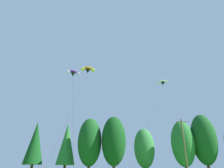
# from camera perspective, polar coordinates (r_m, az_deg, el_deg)

# --- Properties ---
(treeline_tree_d) EXTENTS (4.64, 4.64, 13.84)m
(treeline_tree_d) POSITION_cam_1_polar(r_m,az_deg,el_deg) (55.96, -20.72, -15.09)
(treeline_tree_d) COLOR #472D19
(treeline_tree_d) RESTS_ON ground_plane
(treeline_tree_e) EXTENTS (4.56, 4.56, 13.46)m
(treeline_tree_e) POSITION_cam_1_polar(r_m,az_deg,el_deg) (53.86, -12.59, -15.98)
(treeline_tree_e) COLOR #472D19
(treeline_tree_e) RESTS_ON ground_plane
(treeline_tree_f) EXTENTS (5.66, 5.66, 14.29)m
(treeline_tree_f) POSITION_cam_1_polar(r_m,az_deg,el_deg) (50.99, -6.27, -15.76)
(treeline_tree_f) COLOR #472D19
(treeline_tree_f) RESTS_ON ground_plane
(treeline_tree_g) EXTENTS (5.73, 5.73, 14.56)m
(treeline_tree_g) POSITION_cam_1_polar(r_m,az_deg,el_deg) (50.02, 0.49, -15.57)
(treeline_tree_g) COLOR #472D19
(treeline_tree_g) RESTS_ON ground_plane
(treeline_tree_h) EXTENTS (5.16, 5.16, 12.45)m
(treeline_tree_h) POSITION_cam_1_polar(r_m,az_deg,el_deg) (54.94, 9.03, -17.29)
(treeline_tree_h) COLOR #472D19
(treeline_tree_h) RESTS_ON ground_plane
(treeline_tree_i) EXTENTS (5.51, 5.51, 13.75)m
(treeline_tree_i) POSITION_cam_1_polar(r_m,az_deg,el_deg) (53.92, 19.21, -15.42)
(treeline_tree_i) COLOR #472D19
(treeline_tree_i) RESTS_ON ground_plane
(treeline_tree_j) EXTENTS (5.96, 5.96, 15.39)m
(treeline_tree_j) POSITION_cam_1_polar(r_m,az_deg,el_deg) (55.89, 24.31, -13.88)
(treeline_tree_j) COLOR #472D19
(treeline_tree_j) RESTS_ON ground_plane
(utility_pole) EXTENTS (2.20, 0.26, 12.02)m
(utility_pole) POSITION_cam_1_polar(r_m,az_deg,el_deg) (43.62, 19.72, -16.59)
(utility_pole) COLOR brown
(utility_pole) RESTS_ON ground_plane
(parafoil_kite_high_orange) EXTENTS (4.64, 16.50, 21.86)m
(parafoil_kite_high_orange) POSITION_cam_1_polar(r_m,az_deg,el_deg) (45.18, -6.78, 4.00)
(parafoil_kite_high_orange) COLOR orange
(parafoil_kite_mid_purple) EXTENTS (3.43, 9.14, 15.20)m
(parafoil_kite_mid_purple) POSITION_cam_1_polar(r_m,az_deg,el_deg) (32.05, -10.83, 3.04)
(parafoil_kite_mid_purple) COLOR purple
(parafoil_kite_far_white) EXTENTS (10.71, 15.45, 18.36)m
(parafoil_kite_far_white) POSITION_cam_1_polar(r_m,az_deg,el_deg) (43.04, 14.00, 0.41)
(parafoil_kite_far_white) COLOR white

